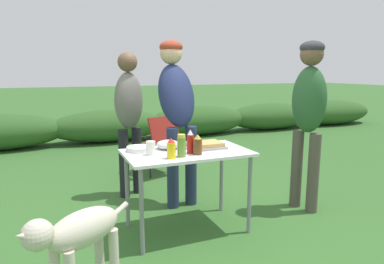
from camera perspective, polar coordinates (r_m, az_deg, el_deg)
ground_plane at (r=3.29m, az=-0.81°, el=-15.88°), size 60.00×60.00×0.00m
shrub_hedge at (r=7.23m, az=-13.65°, el=1.02°), size 14.40×0.90×0.65m
folding_table at (r=3.05m, az=-0.84°, el=-4.63°), size 1.10×0.64×0.74m
food_tray at (r=3.15m, az=2.15°, el=-2.24°), size 0.35×0.25×0.06m
plate_stack at (r=3.08m, az=-8.82°, el=-2.78°), size 0.22×0.22×0.04m
mixing_bowl at (r=3.13m, az=-4.03°, el=-2.08°), size 0.21×0.21×0.08m
paper_cup_stack at (r=2.92m, az=-6.87°, el=-2.68°), size 0.08×0.08×0.12m
relish_jar at (r=2.83m, az=-1.77°, el=-2.32°), size 0.07×0.07×0.19m
ketchup_bottle at (r=2.94m, az=-0.29°, el=-1.67°), size 0.06×0.06×0.21m
beer_bottle at (r=2.91m, az=0.94°, el=-2.17°), size 0.08×0.08×0.17m
mustard_bottle at (r=2.78m, az=-3.48°, el=-2.79°), size 0.07×0.07×0.17m
standing_person_in_dark_puffer at (r=3.66m, az=-2.58°, el=4.93°), size 0.42×0.55×1.77m
standing_person_in_olive_jacket at (r=3.65m, az=18.87°, el=4.01°), size 0.35×0.42×1.73m
standing_person_in_red_jacket at (r=3.95m, az=-10.45°, el=3.55°), size 0.42×0.38×1.65m
dog at (r=2.26m, az=-18.49°, el=-16.21°), size 0.71×0.50×0.66m
camp_chair_green_behind_table at (r=4.80m, az=-5.71°, el=-1.59°), size 0.63×0.71×0.83m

